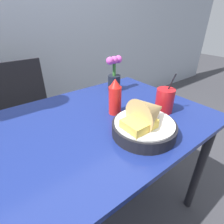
# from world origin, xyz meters

# --- Properties ---
(ground_plane) EXTENTS (12.00, 12.00, 0.00)m
(ground_plane) POSITION_xyz_m (0.00, 0.00, 0.00)
(ground_plane) COLOR #38383D
(wall_window) EXTENTS (7.00, 0.06, 2.60)m
(wall_window) POSITION_xyz_m (0.00, 1.30, 1.30)
(wall_window) COLOR #9EA8B7
(wall_window) RESTS_ON ground_plane
(dining_table) EXTENTS (1.19, 0.83, 0.75)m
(dining_table) POSITION_xyz_m (0.00, 0.00, 0.65)
(dining_table) COLOR navy
(dining_table) RESTS_ON ground_plane
(chair_far_window) EXTENTS (0.40, 0.40, 0.91)m
(chair_far_window) POSITION_xyz_m (-0.17, 0.81, 0.53)
(chair_far_window) COLOR black
(chair_far_window) RESTS_ON ground_plane
(food_basket) EXTENTS (0.28, 0.28, 0.18)m
(food_basket) POSITION_xyz_m (0.12, -0.23, 0.82)
(food_basket) COLOR black
(food_basket) RESTS_ON dining_table
(ketchup_bottle) EXTENTS (0.07, 0.07, 0.19)m
(ketchup_bottle) POSITION_xyz_m (0.13, -0.00, 0.85)
(ketchup_bottle) COLOR red
(ketchup_bottle) RESTS_ON dining_table
(drink_cup) EXTENTS (0.10, 0.10, 0.22)m
(drink_cup) POSITION_xyz_m (0.35, -0.15, 0.81)
(drink_cup) COLOR red
(drink_cup) RESTS_ON dining_table
(flower_vase) EXTENTS (0.12, 0.09, 0.23)m
(flower_vase) POSITION_xyz_m (0.33, 0.26, 0.86)
(flower_vase) COLOR black
(flower_vase) RESTS_ON dining_table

